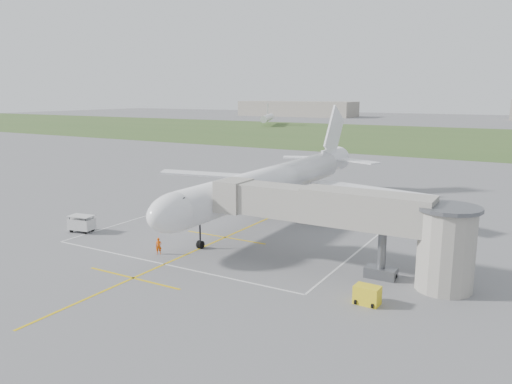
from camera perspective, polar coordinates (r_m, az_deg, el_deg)
The scene contains 11 objects.
ground at distance 62.39m, azimuth 1.55°, elevation -2.96°, with size 700.00×700.00×0.00m, color #5D5D60.
grass_strip at distance 186.06m, azimuth 21.16°, elevation 5.74°, with size 700.00×120.00×0.02m, color #395525.
apron_markings at distance 57.51m, azimuth -1.23°, elevation -4.17°, with size 28.20×60.00×0.01m.
airliner at distance 62.11m, azimuth 1.90°, elevation 1.12°, with size 38.93×46.75×13.52m.
jet_bridge at distance 43.09m, azimuth 11.43°, elevation -3.14°, with size 23.40×5.00×7.20m.
gpu_unit at distance 38.30m, azimuth 12.58°, elevation -11.43°, with size 1.91×1.39×1.39m.
baggage_cart at distance 59.17m, azimuth -19.30°, elevation -3.42°, with size 2.93×2.05×1.88m.
ramp_worker_nose at distance 49.19m, azimuth -11.07°, elevation -6.08°, with size 0.59×0.39×1.62m, color #D84B06.
ramp_worker_wing at distance 67.71m, azimuth -6.62°, elevation -1.22°, with size 0.75×0.59×1.55m, color #FF5C08.
distant_hangars at distance 321.69m, azimuth 22.27°, elevation 8.57°, with size 345.00×49.00×12.00m.
distant_aircraft at distance 223.58m, azimuth 24.40°, elevation 7.21°, with size 214.35×35.82×8.85m.
Camera 1 is at (28.84, -53.18, 15.24)m, focal length 35.00 mm.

